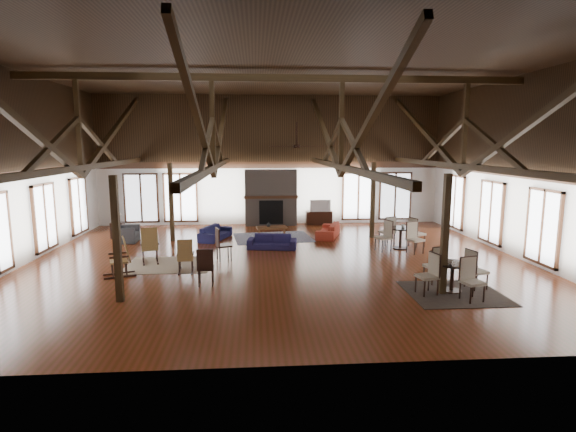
{
  "coord_description": "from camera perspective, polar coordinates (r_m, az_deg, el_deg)",
  "views": [
    {
      "loc": [
        -0.7,
        -14.17,
        3.75
      ],
      "look_at": [
        0.39,
        1.0,
        1.32
      ],
      "focal_mm": 28.0,
      "sensor_mm": 36.0,
      "label": 1
    }
  ],
  "objects": [
    {
      "name": "floor",
      "position": [
        14.67,
        -1.26,
        -5.75
      ],
      "size": [
        16.0,
        16.0,
        0.0
      ],
      "primitive_type": "plane",
      "color": "#612614",
      "rests_on": "ground"
    },
    {
      "name": "ceiling",
      "position": [
        14.36,
        -1.35,
        18.08
      ],
      "size": [
        16.0,
        14.0,
        0.02
      ],
      "primitive_type": "cube",
      "color": "black",
      "rests_on": "wall_back"
    },
    {
      "name": "wall_back",
      "position": [
        21.19,
        -2.25,
        7.03
      ],
      "size": [
        16.0,
        0.02,
        6.0
      ],
      "primitive_type": "cube",
      "color": "silver",
      "rests_on": "floor"
    },
    {
      "name": "wall_front",
      "position": [
        7.24,
        1.45,
        3.11
      ],
      "size": [
        16.0,
        0.02,
        6.0
      ],
      "primitive_type": "cube",
      "color": "silver",
      "rests_on": "floor"
    },
    {
      "name": "wall_left",
      "position": [
        15.95,
        -31.49,
        5.04
      ],
      "size": [
        0.02,
        14.0,
        6.0
      ],
      "primitive_type": "cube",
      "color": "silver",
      "rests_on": "floor"
    },
    {
      "name": "wall_right",
      "position": [
        16.64,
        27.53,
        5.46
      ],
      "size": [
        0.02,
        14.0,
        6.0
      ],
      "primitive_type": "cube",
      "color": "silver",
      "rests_on": "floor"
    },
    {
      "name": "roof_truss",
      "position": [
        14.19,
        -1.32,
        10.19
      ],
      "size": [
        15.6,
        14.07,
        3.14
      ],
      "color": "#31200D",
      "rests_on": "wall_back"
    },
    {
      "name": "post_grid",
      "position": [
        14.36,
        -1.28,
        0.15
      ],
      "size": [
        8.16,
        7.16,
        3.05
      ],
      "color": "#31200D",
      "rests_on": "floor"
    },
    {
      "name": "fireplace",
      "position": [
        20.99,
        -2.19,
        2.33
      ],
      "size": [
        2.5,
        0.69,
        2.6
      ],
      "color": "#6C5D52",
      "rests_on": "floor"
    },
    {
      "name": "ceiling_fan",
      "position": [
        13.22,
        1.09,
        8.99
      ],
      "size": [
        1.6,
        1.6,
        0.75
      ],
      "color": "black",
      "rests_on": "roof_truss"
    },
    {
      "name": "sofa_navy_front",
      "position": [
        16.33,
        -2.04,
        -3.29
      ],
      "size": [
        1.84,
        0.95,
        0.51
      ],
      "primitive_type": "imported",
      "rotation": [
        0.0,
        0.0,
        -0.15
      ],
      "color": "#1B163E",
      "rests_on": "floor"
    },
    {
      "name": "sofa_navy_left",
      "position": [
        18.19,
        -9.21,
        -2.1
      ],
      "size": [
        1.94,
        1.28,
        0.53
      ],
      "primitive_type": "imported",
      "rotation": [
        0.0,
        0.0,
        1.22
      ],
      "color": "#181740",
      "rests_on": "floor"
    },
    {
      "name": "sofa_orange",
      "position": [
        18.49,
        5.12,
        -1.8
      ],
      "size": [
        2.02,
        1.29,
        0.55
      ],
      "primitive_type": "imported",
      "rotation": [
        0.0,
        0.0,
        -1.89
      ],
      "color": "#A53120",
      "rests_on": "floor"
    },
    {
      "name": "coffee_table",
      "position": [
        18.11,
        -2.08,
        -1.57
      ],
      "size": [
        1.28,
        0.76,
        0.47
      ],
      "rotation": [
        0.0,
        0.0,
        0.13
      ],
      "color": "brown",
      "rests_on": "floor"
    },
    {
      "name": "vase",
      "position": [
        18.16,
        -2.49,
        -1.06
      ],
      "size": [
        0.23,
        0.23,
        0.19
      ],
      "primitive_type": "imported",
      "rotation": [
        0.0,
        0.0,
        -0.26
      ],
      "color": "#B2B2B2",
      "rests_on": "coffee_table"
    },
    {
      "name": "armchair",
      "position": [
        18.51,
        -19.82,
        -2.18
      ],
      "size": [
        0.98,
        0.86,
        0.62
      ],
      "primitive_type": "imported",
      "rotation": [
        0.0,
        0.0,
        1.59
      ],
      "color": "#29292B",
      "rests_on": "floor"
    },
    {
      "name": "side_table_lamp",
      "position": [
        19.45,
        -20.83,
        -1.27
      ],
      "size": [
        0.48,
        0.48,
        1.22
      ],
      "color": "black",
      "rests_on": "floor"
    },
    {
      "name": "rocking_chair_a",
      "position": [
        14.99,
        -17.15,
        -3.69
      ],
      "size": [
        0.7,
        0.99,
        1.16
      ],
      "rotation": [
        0.0,
        0.0,
        0.27
      ],
      "color": "olive",
      "rests_on": "floor"
    },
    {
      "name": "rocking_chair_b",
      "position": [
        13.63,
        -12.9,
        -5.07
      ],
      "size": [
        0.48,
        0.81,
        1.01
      ],
      "rotation": [
        0.0,
        0.0,
        0.07
      ],
      "color": "olive",
      "rests_on": "floor"
    },
    {
      "name": "rocking_chair_c",
      "position": [
        13.81,
        -20.27,
        -4.98
      ],
      "size": [
        0.98,
        0.74,
        1.13
      ],
      "rotation": [
        0.0,
        0.0,
        1.93
      ],
      "color": "olive",
      "rests_on": "floor"
    },
    {
      "name": "side_chair_a",
      "position": [
        14.77,
        -8.54,
        -3.24
      ],
      "size": [
        0.58,
        0.58,
        1.08
      ],
      "rotation": [
        0.0,
        0.0,
        -1.25
      ],
      "color": "black",
      "rests_on": "floor"
    },
    {
      "name": "side_chair_b",
      "position": [
        12.21,
        -10.45,
        -6.03
      ],
      "size": [
        0.45,
        0.45,
        1.03
      ],
      "rotation": [
        0.0,
        0.0,
        0.04
      ],
      "color": "black",
      "rests_on": "floor"
    },
    {
      "name": "cafe_table_near",
      "position": [
        12.35,
        20.15,
        -6.65
      ],
      "size": [
        2.05,
        2.05,
        1.05
      ],
      "rotation": [
        0.0,
        0.0,
        0.23
      ],
      "color": "black",
      "rests_on": "floor"
    },
    {
      "name": "cafe_table_far",
      "position": [
        16.79,
        14.11,
        -2.24
      ],
      "size": [
        2.08,
        2.08,
        1.08
      ],
      "rotation": [
        0.0,
        0.0,
        0.39
      ],
      "color": "black",
      "rests_on": "floor"
    },
    {
      "name": "cup_near",
      "position": [
        12.2,
        19.9,
        -5.48
      ],
      "size": [
        0.14,
        0.14,
        0.1
      ],
      "primitive_type": "imported",
      "rotation": [
        0.0,
        0.0,
        0.17
      ],
      "color": "#B2B2B2",
      "rests_on": "cafe_table_near"
    },
    {
      "name": "cup_far",
      "position": [
        16.83,
        14.4,
        -1.22
      ],
      "size": [
        0.16,
        0.16,
        0.1
      ],
      "primitive_type": "imported",
      "rotation": [
        0.0,
        0.0,
        0.26
      ],
      "color": "#B2B2B2",
      "rests_on": "cafe_table_far"
    },
    {
      "name": "tv_console",
      "position": [
        21.41,
        3.95,
        -0.21
      ],
      "size": [
        1.22,
        0.46,
        0.61
      ],
      "primitive_type": "cube",
      "color": "black",
      "rests_on": "floor"
    },
    {
      "name": "television",
      "position": [
        21.33,
        4.1,
        1.34
      ],
      "size": [
        0.97,
        0.14,
        0.56
      ],
      "primitive_type": "imported",
      "rotation": [
        0.0,
        0.0,
        -0.02
      ],
      "color": "#B2B2B2",
      "rests_on": "tv_console"
    },
    {
      "name": "rug_tan",
      "position": [
        14.71,
        -14.87,
        -5.99
      ],
      "size": [
        2.61,
        2.06,
        0.01
      ],
      "primitive_type": "cube",
      "rotation": [
        0.0,
        0.0,
        0.01
      ],
      "color": "tan",
      "rests_on": "floor"
    },
    {
      "name": "rug_navy",
      "position": [
        18.31,
        -1.94,
        -2.74
      ],
      "size": [
        3.31,
        2.65,
        0.01
      ],
      "primitive_type": "cube",
      "rotation": [
        0.0,
        0.0,
        0.12
      ],
      "color": "#1B1E4D",
      "rests_on": "floor"
    },
    {
      "name": "rug_dark",
      "position": [
        12.35,
        20.33,
        -9.17
      ],
      "size": [
        2.36,
        2.14,
        0.01
      ],
      "primitive_type": "cube",
      "rotation": [
        0.0,
        0.0,
        -0.0
      ],
      "color": "black",
      "rests_on": "floor"
    }
  ]
}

